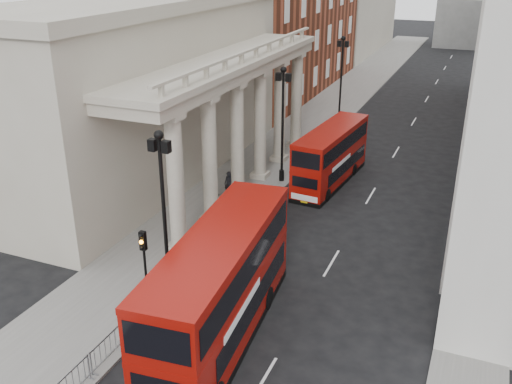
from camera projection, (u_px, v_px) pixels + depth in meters
name	position (u px, v px, depth m)	size (l,w,h in m)	color
ground	(134.00, 344.00, 24.67)	(260.00, 260.00, 0.00)	black
sidewalk_west	(295.00, 139.00, 51.17)	(6.00, 140.00, 0.12)	slate
sidewalk_east	(491.00, 163.00, 45.33)	(3.00, 140.00, 0.12)	slate
kerb	(327.00, 143.00, 50.12)	(0.20, 140.00, 0.14)	slate
portico_building	(145.00, 95.00, 41.31)	(9.00, 28.00, 12.00)	#A39B89
lamp_post_south	(163.00, 204.00, 26.35)	(1.05, 0.44, 8.32)	black
lamp_post_mid	(283.00, 117.00, 39.93)	(1.05, 0.44, 8.32)	black
lamp_post_north	(341.00, 74.00, 53.51)	(1.05, 0.44, 8.32)	black
traffic_light	(144.00, 258.00, 25.30)	(0.28, 0.33, 4.30)	black
crowd_barriers	(154.00, 302.00, 26.41)	(0.50, 18.75, 1.10)	gray
bus_near	(221.00, 286.00, 24.11)	(3.82, 11.80, 5.01)	maroon
bus_far	(331.00, 155.00, 40.94)	(3.14, 9.66, 4.10)	#8E0C06
pedestrian_a	(229.00, 184.00, 38.81)	(0.65, 0.42, 1.77)	black
pedestrian_b	(214.00, 185.00, 38.96)	(0.78, 0.60, 1.60)	#292521
pedestrian_c	(231.00, 185.00, 38.90)	(0.76, 0.49, 1.55)	black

